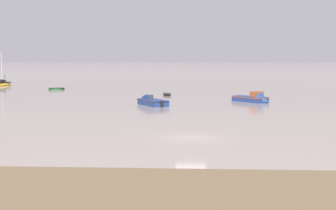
{
  "coord_description": "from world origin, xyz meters",
  "views": [
    {
      "loc": [
        0.5,
        -41.28,
        6.76
      ],
      "look_at": [
        -3.28,
        24.18,
        0.27
      ],
      "focal_mm": 54.87,
      "sensor_mm": 36.0,
      "label": 1
    }
  ],
  "objects": [
    {
      "name": "motorboat_moored_0",
      "position": [
        8.66,
        31.68,
        0.35
      ],
      "size": [
        5.67,
        5.86,
        2.31
      ],
      "rotation": [
        0.0,
        0.0,
        5.46
      ],
      "color": "navy",
      "rests_on": "ground"
    },
    {
      "name": "rowboat_moored_1",
      "position": [
        -4.54,
        43.29,
        0.14
      ],
      "size": [
        1.81,
        3.43,
        0.52
      ],
      "rotation": [
        0.0,
        0.0,
        1.79
      ],
      "color": "black",
      "rests_on": "ground"
    },
    {
      "name": "channel_buoy",
      "position": [
        -43.49,
        73.42,
        0.46
      ],
      "size": [
        0.9,
        0.9,
        2.3
      ],
      "color": "#198C2D",
      "rests_on": "ground"
    },
    {
      "name": "ground_plane",
      "position": [
        0.0,
        0.0,
        0.0
      ],
      "size": [
        800.0,
        800.0,
        0.0
      ],
      "primitive_type": "plane",
      "color": "gray"
    },
    {
      "name": "sailboat_moored_1",
      "position": [
        -41.96,
        66.75,
        0.33
      ],
      "size": [
        3.96,
        7.17,
        7.68
      ],
      "rotation": [
        0.0,
        0.0,
        1.29
      ],
      "color": "gold",
      "rests_on": "ground"
    },
    {
      "name": "rowboat_moored_2",
      "position": [
        -26.58,
        55.67,
        0.14
      ],
      "size": [
        3.39,
        2.41,
        0.51
      ],
      "rotation": [
        0.0,
        0.0,
        3.6
      ],
      "color": "#23602D",
      "rests_on": "ground"
    },
    {
      "name": "motorboat_moored_4",
      "position": [
        -5.9,
        27.24,
        0.29
      ],
      "size": [
        5.0,
        6.4,
        2.12
      ],
      "rotation": [
        0.0,
        0.0,
        2.11
      ],
      "color": "navy",
      "rests_on": "ground"
    }
  ]
}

